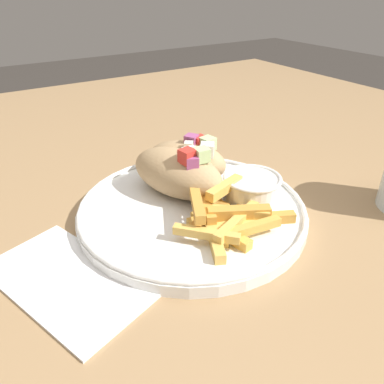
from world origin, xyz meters
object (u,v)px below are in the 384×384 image
Objects in this scene: pita_sandwich_far at (187,160)px; pita_sandwich_near at (178,172)px; plate at (192,209)px; sauce_ramekin at (252,187)px; fries_pile at (227,217)px.

pita_sandwich_near is at bearing -82.62° from pita_sandwich_far.
pita_sandwich_far is at bearing 110.99° from pita_sandwich_near.
sauce_ramekin is (0.03, 0.07, 0.02)m from plate.
plate is 1.98× the size of fries_pile.
plate is 1.92× the size of pita_sandwich_near.
pita_sandwich_near is at bearing 177.18° from plate.
plate is 3.85× the size of sauce_ramekin.
fries_pile is at bearing -15.73° from pita_sandwich_near.
pita_sandwich_near reaches higher than plate.
pita_sandwich_near reaches higher than sauce_ramekin.
pita_sandwich_far is at bearing 152.64° from plate.
plate is 2.17× the size of pita_sandwich_far.
plate is 0.08m from sauce_ramekin.
pita_sandwich_near is at bearing -132.71° from sauce_ramekin.
pita_sandwich_near is at bearing -174.43° from fries_pile.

